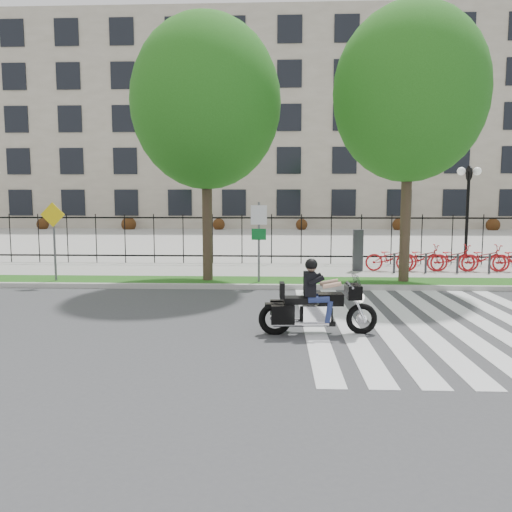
{
  "coord_description": "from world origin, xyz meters",
  "views": [
    {
      "loc": [
        1.39,
        -10.91,
        2.69
      ],
      "look_at": [
        0.82,
        3.0,
        1.14
      ],
      "focal_mm": 35.0,
      "sensor_mm": 36.0,
      "label": 1
    }
  ],
  "objects": [
    {
      "name": "iron_fence",
      "position": [
        0.0,
        9.2,
        1.15
      ],
      "size": [
        30.0,
        0.06,
        2.0
      ],
      "primitive_type": null,
      "color": "black",
      "rests_on": "sidewalk"
    },
    {
      "name": "street_tree_2",
      "position": [
        5.45,
        4.95,
        5.93
      ],
      "size": [
        4.68,
        4.68,
        8.49
      ],
      "color": "#392A1F",
      "rests_on": "grass_verge"
    },
    {
      "name": "motorcycle_rider",
      "position": [
        2.23,
        -1.0,
        0.62
      ],
      "size": [
        2.41,
        0.72,
        1.86
      ],
      "color": "black",
      "rests_on": "ground"
    },
    {
      "name": "lamp_post_right",
      "position": [
        10.0,
        12.0,
        3.21
      ],
      "size": [
        1.06,
        0.7,
        4.25
      ],
      "color": "black",
      "rests_on": "ground"
    },
    {
      "name": "sign_pole_warning",
      "position": [
        -5.66,
        4.58,
        1.74
      ],
      "size": [
        0.78,
        0.09,
        2.49
      ],
      "color": "#59595B",
      "rests_on": "grass_verge"
    },
    {
      "name": "plaza",
      "position": [
        0.0,
        25.0,
        0.05
      ],
      "size": [
        80.0,
        34.0,
        0.1
      ],
      "primitive_type": "cube",
      "color": "#AFACA4",
      "rests_on": "ground"
    },
    {
      "name": "sidewalk",
      "position": [
        0.0,
        7.45,
        0.07
      ],
      "size": [
        60.0,
        3.5,
        0.15
      ],
      "primitive_type": "cube",
      "color": "#AFACA4",
      "rests_on": "ground"
    },
    {
      "name": "curb",
      "position": [
        0.0,
        4.1,
        0.07
      ],
      "size": [
        60.0,
        0.2,
        0.15
      ],
      "primitive_type": "cube",
      "color": "#A6A59C",
      "rests_on": "ground"
    },
    {
      "name": "grass_verge",
      "position": [
        0.0,
        4.95,
        0.07
      ],
      "size": [
        60.0,
        1.5,
        0.15
      ],
      "primitive_type": "cube",
      "color": "#1F4F13",
      "rests_on": "ground"
    },
    {
      "name": "ground",
      "position": [
        0.0,
        0.0,
        0.0
      ],
      "size": [
        120.0,
        120.0,
        0.0
      ],
      "primitive_type": "plane",
      "color": "#3E3E41",
      "rests_on": "ground"
    },
    {
      "name": "office_building",
      "position": [
        0.0,
        44.92,
        9.97
      ],
      "size": [
        60.0,
        21.9,
        20.15
      ],
      "color": "gray",
      "rests_on": "ground"
    },
    {
      "name": "sign_pole_regulatory",
      "position": [
        0.85,
        4.58,
        1.74
      ],
      "size": [
        0.5,
        0.09,
        2.5
      ],
      "color": "#59595B",
      "rests_on": "grass_verge"
    },
    {
      "name": "crosswalk_stripes",
      "position": [
        4.83,
        0.0,
        0.01
      ],
      "size": [
        5.7,
        8.0,
        0.01
      ],
      "primitive_type": null,
      "color": "silver",
      "rests_on": "ground"
    },
    {
      "name": "bike_share_station",
      "position": [
        9.33,
        7.2,
        0.64
      ],
      "size": [
        10.0,
        0.86,
        1.5
      ],
      "color": "#2D2D33",
      "rests_on": "sidewalk"
    },
    {
      "name": "street_tree_1",
      "position": [
        -0.81,
        4.95,
        5.71
      ],
      "size": [
        4.66,
        4.66,
        8.25
      ],
      "color": "#392A1F",
      "rests_on": "grass_verge"
    }
  ]
}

